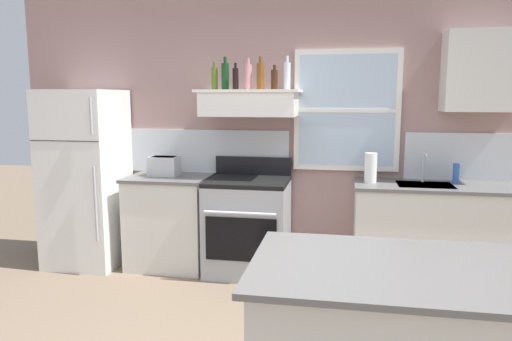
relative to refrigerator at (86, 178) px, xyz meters
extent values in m
cube|color=gray|center=(1.90, 0.39, 0.48)|extent=(5.40, 0.06, 2.70)
cube|color=silver|center=(0.75, 0.35, 0.26)|extent=(2.50, 0.02, 0.44)
cube|color=silver|center=(3.70, 0.35, 0.26)|extent=(1.20, 0.02, 0.44)
cube|color=white|center=(2.55, 0.34, 0.68)|extent=(1.00, 0.04, 1.15)
cube|color=silver|center=(2.55, 0.33, 0.68)|extent=(0.90, 0.01, 1.05)
cube|color=white|center=(2.55, 0.32, 0.68)|extent=(0.90, 0.02, 0.04)
cube|color=white|center=(0.00, 0.00, 0.00)|extent=(0.70, 0.68, 1.75)
cube|color=#333333|center=(0.00, -0.34, 0.40)|extent=(0.69, 0.00, 0.01)
cylinder|color=#A5A8AD|center=(0.30, -0.37, -0.17)|extent=(0.02, 0.02, 0.70)
cylinder|color=#A5A8AD|center=(0.30, -0.37, 0.64)|extent=(0.02, 0.02, 0.33)
cube|color=silver|center=(0.85, 0.06, -0.43)|extent=(0.76, 0.60, 0.88)
cube|color=#605E5B|center=(0.85, 0.06, 0.02)|extent=(0.79, 0.63, 0.03)
cube|color=silver|center=(0.80, 0.08, 0.13)|extent=(0.28, 0.20, 0.19)
cube|color=black|center=(0.80, 0.08, 0.22)|extent=(0.24, 0.16, 0.01)
cube|color=black|center=(0.65, 0.08, 0.17)|extent=(0.02, 0.03, 0.02)
cube|color=#9EA0A5|center=(1.65, 0.02, -0.44)|extent=(0.76, 0.64, 0.87)
cube|color=black|center=(1.65, 0.02, 0.02)|extent=(0.76, 0.64, 0.04)
cube|color=black|center=(1.65, 0.31, 0.13)|extent=(0.76, 0.06, 0.18)
cube|color=black|center=(1.65, -0.30, -0.45)|extent=(0.65, 0.01, 0.40)
cylinder|color=silver|center=(1.65, -0.34, -0.20)|extent=(0.65, 0.03, 0.03)
cube|color=white|center=(1.65, 0.12, 0.74)|extent=(0.88, 0.48, 0.22)
cube|color=#262628|center=(1.65, -0.10, 0.66)|extent=(0.75, 0.02, 0.04)
cube|color=white|center=(1.65, 0.12, 0.86)|extent=(0.96, 0.52, 0.02)
cylinder|color=#4C601E|center=(1.30, 0.15, 0.98)|extent=(0.06, 0.06, 0.21)
cylinder|color=#4C601E|center=(1.30, 0.15, 1.11)|extent=(0.03, 0.03, 0.05)
cylinder|color=#143819|center=(1.41, 0.14, 0.99)|extent=(0.07, 0.07, 0.25)
cylinder|color=#143819|center=(1.41, 0.14, 1.15)|extent=(0.03, 0.03, 0.06)
cylinder|color=black|center=(1.52, 0.09, 0.97)|extent=(0.06, 0.06, 0.20)
cylinder|color=black|center=(1.52, 0.09, 1.09)|extent=(0.02, 0.02, 0.05)
cylinder|color=#C67F84|center=(1.64, 0.10, 0.99)|extent=(0.07, 0.07, 0.23)
cylinder|color=#C67F84|center=(1.64, 0.10, 1.13)|extent=(0.03, 0.03, 0.06)
cylinder|color=brown|center=(1.76, 0.09, 0.99)|extent=(0.07, 0.07, 0.24)
cylinder|color=brown|center=(1.76, 0.09, 1.14)|extent=(0.03, 0.03, 0.06)
cylinder|color=#381E0F|center=(1.88, 0.12, 0.96)|extent=(0.06, 0.06, 0.18)
cylinder|color=#381E0F|center=(1.88, 0.12, 1.07)|extent=(0.03, 0.03, 0.05)
cylinder|color=silver|center=(2.00, 0.17, 0.99)|extent=(0.06, 0.06, 0.25)
cylinder|color=silver|center=(2.00, 0.17, 1.15)|extent=(0.03, 0.03, 0.06)
cube|color=silver|center=(3.35, 0.06, -0.43)|extent=(1.40, 0.60, 0.88)
cube|color=#605E5B|center=(3.35, 0.06, 0.02)|extent=(1.43, 0.63, 0.03)
cube|color=#B7BABC|center=(3.25, 0.04, 0.03)|extent=(0.48, 0.36, 0.01)
cylinder|color=silver|center=(3.25, 0.18, 0.18)|extent=(0.03, 0.03, 0.28)
cylinder|color=silver|center=(3.25, 0.10, 0.30)|extent=(0.02, 0.16, 0.02)
cylinder|color=white|center=(2.78, 0.06, 0.17)|extent=(0.11, 0.11, 0.27)
cylinder|color=blue|center=(3.53, 0.16, 0.13)|extent=(0.06, 0.06, 0.18)
cube|color=#605E5B|center=(2.81, -2.14, 0.02)|extent=(1.40, 0.90, 0.03)
cube|color=silver|center=(3.70, 0.20, 1.03)|extent=(0.64, 0.32, 0.70)
camera|label=1|loc=(2.52, -4.33, 0.80)|focal=33.55mm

